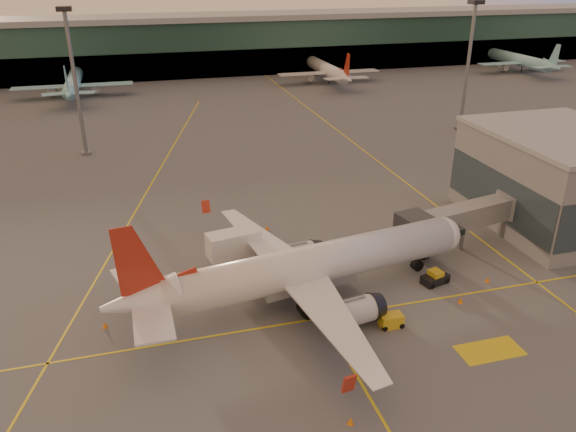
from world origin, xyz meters
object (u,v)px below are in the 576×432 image
object	(u,v)px
catering_truck	(234,248)
gpu_cart	(391,321)
pushback_tug	(435,278)
main_airplane	(305,268)

from	to	relation	value
catering_truck	gpu_cart	size ratio (longest dim) A/B	2.72
catering_truck	gpu_cart	distance (m)	19.83
gpu_cart	pushback_tug	world-z (taller)	pushback_tug
main_airplane	gpu_cart	world-z (taller)	main_airplane
pushback_tug	gpu_cart	bearing A→B (deg)	-158.07
catering_truck	pushback_tug	world-z (taller)	catering_truck
gpu_cart	catering_truck	bearing A→B (deg)	129.83
catering_truck	gpu_cart	world-z (taller)	catering_truck
gpu_cart	pushback_tug	bearing A→B (deg)	37.45
pushback_tug	main_airplane	bearing A→B (deg)	163.10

